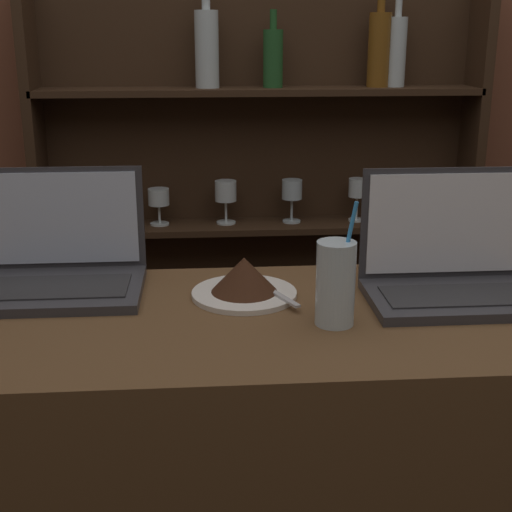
% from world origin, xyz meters
% --- Properties ---
extents(back_wall, '(7.00, 0.06, 2.70)m').
position_xyz_m(back_wall, '(0.00, 1.42, 1.35)').
color(back_wall, brown).
rests_on(back_wall, ground_plane).
extents(back_shelf, '(1.39, 0.18, 1.69)m').
position_xyz_m(back_shelf, '(-0.02, 1.34, 0.90)').
color(back_shelf, '#332114').
rests_on(back_shelf, ground_plane).
extents(laptop_near, '(0.33, 0.23, 0.22)m').
position_xyz_m(laptop_near, '(-0.49, 0.43, 1.10)').
color(laptop_near, '#333338').
rests_on(laptop_near, bar_counter).
extents(laptop_far, '(0.33, 0.20, 0.23)m').
position_xyz_m(laptop_far, '(0.26, 0.33, 1.11)').
color(laptop_far, '#333338').
rests_on(laptop_far, bar_counter).
extents(cake_plate, '(0.20, 0.20, 0.08)m').
position_xyz_m(cake_plate, '(-0.13, 0.35, 1.08)').
color(cake_plate, silver).
rests_on(cake_plate, bar_counter).
extents(water_glass, '(0.07, 0.07, 0.21)m').
position_xyz_m(water_glass, '(0.01, 0.21, 1.12)').
color(water_glass, silver).
rests_on(water_glass, bar_counter).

